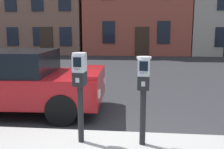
{
  "coord_description": "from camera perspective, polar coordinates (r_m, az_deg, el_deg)",
  "views": [
    {
      "loc": [
        0.33,
        -3.94,
        1.87
      ],
      "look_at": [
        -0.04,
        -0.16,
        1.2
      ],
      "focal_mm": 40.57,
      "sensor_mm": 36.0,
      "label": 1
    }
  ],
  "objects": [
    {
      "name": "parking_meter_twin_adjacent",
      "position": [
        3.77,
        7.11,
        -2.35
      ],
      "size": [
        0.23,
        0.26,
        1.35
      ],
      "rotation": [
        0.0,
        0.0,
        -1.63
      ],
      "color": "black",
      "rests_on": "sidewalk_slab"
    },
    {
      "name": "ground_plane",
      "position": [
        4.38,
        0.78,
        -15.35
      ],
      "size": [
        160.0,
        160.0,
        0.0
      ],
      "primitive_type": "plane",
      "color": "#28282B"
    },
    {
      "name": "parking_meter_near_kerb",
      "position": [
        3.85,
        -7.25,
        -1.57
      ],
      "size": [
        0.23,
        0.26,
        1.4
      ],
      "rotation": [
        0.0,
        0.0,
        -1.63
      ],
      "color": "black",
      "rests_on": "sidewalk_slab"
    },
    {
      "name": "parked_car_grey_estate",
      "position": [
        6.32,
        -23.06,
        -1.1
      ],
      "size": [
        4.51,
        2.03,
        1.42
      ],
      "rotation": [
        0.0,
        0.0,
        0.05
      ],
      "color": "maroon",
      "rests_on": "ground_plane"
    }
  ]
}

